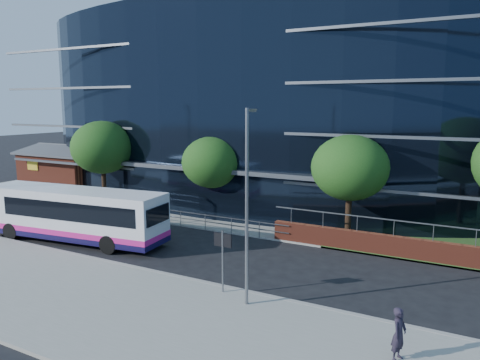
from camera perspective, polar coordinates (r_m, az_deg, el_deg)
The scene contains 16 objects.
ground at distance 24.78m, azimuth -9.27°, elevation -10.43°, with size 200.00×200.00×0.00m, color black.
pavement_near at distance 21.33m, azimuth -17.82°, elevation -13.88°, with size 80.00×8.00×0.15m, color gray.
kerb at distance 24.02m, azimuth -10.77°, elevation -10.91°, with size 80.00×0.25×0.16m, color gray.
yellow_line_outer at distance 24.19m, azimuth -10.46°, elevation -10.94°, with size 80.00×0.08×0.01m, color gold.
yellow_line_inner at distance 24.30m, azimuth -10.23°, elevation -10.84°, with size 80.00×0.08×0.01m, color gold.
far_forecourt at distance 36.69m, azimuth -6.09°, elevation -3.77°, with size 50.00×8.00×0.10m, color gray.
glass_office at distance 43.29m, azimuth 3.51°, elevation 8.86°, with size 44.00×23.10×16.00m.
brick_pavilion at distance 48.83m, azimuth -20.00°, elevation 1.23°, with size 8.60×6.66×4.40m.
guard_railings at distance 34.67m, azimuth -12.62°, elevation -3.41°, with size 24.00×0.05×1.10m.
street_sign at distance 20.42m, azimuth -2.12°, elevation -8.27°, with size 0.85×0.09×2.80m.
tree_far_a at distance 38.90m, azimuth -16.43°, elevation 3.83°, with size 4.95×4.95×6.98m.
tree_far_b at distance 33.09m, azimuth -3.43°, elevation 2.16°, with size 4.29×4.29×6.05m.
tree_far_c at distance 28.54m, azimuth 13.26°, elevation 1.45°, with size 4.62×4.62×6.51m.
streetlight_east at distance 18.62m, azimuth 0.87°, elevation -2.70°, with size 0.15×0.77×8.00m.
city_bus at distance 30.01m, azimuth -19.46°, elevation -3.96°, with size 12.12×4.10×3.22m.
pedestrian at distance 16.54m, azimuth 18.80°, elevation -17.35°, with size 0.64×0.42×1.75m, color black.
Camera 1 is at (14.53, -18.27, 8.30)m, focal length 35.00 mm.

